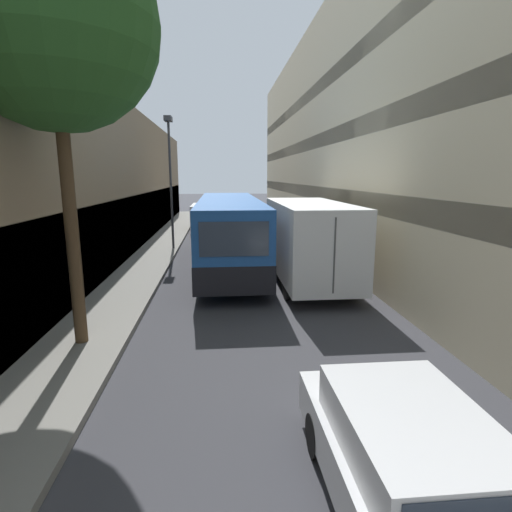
# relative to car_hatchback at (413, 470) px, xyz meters

# --- Properties ---
(ground_plane) EXTENTS (150.00, 150.00, 0.00)m
(ground_plane) POSITION_rel_car_hatchback_xyz_m (-0.94, 9.18, -0.70)
(ground_plane) COLOR #38383D
(sidewalk_left) EXTENTS (2.01, 60.00, 0.16)m
(sidewalk_left) POSITION_rel_car_hatchback_xyz_m (-5.30, 9.18, -0.62)
(sidewalk_left) COLOR gray
(sidewalk_left) RESTS_ON ground_plane
(building_left_shopfront) EXTENTS (2.40, 60.00, 7.32)m
(building_left_shopfront) POSITION_rel_car_hatchback_xyz_m (-7.41, 9.18, 2.63)
(building_left_shopfront) COLOR #847056
(building_left_shopfront) RESTS_ON ground_plane
(building_right_apartment) EXTENTS (2.40, 60.00, 12.00)m
(building_right_apartment) POSITION_rel_car_hatchback_xyz_m (4.16, 9.18, 5.27)
(building_right_apartment) COLOR beige
(building_right_apartment) RESTS_ON ground_plane
(car_hatchback) EXTENTS (1.76, 4.21, 1.38)m
(car_hatchback) POSITION_rel_car_hatchback_xyz_m (0.00, 0.00, 0.00)
(car_hatchback) COLOR silver
(car_hatchback) RESTS_ON ground_plane
(bus) EXTENTS (2.48, 11.74, 2.94)m
(bus) POSITION_rel_car_hatchback_xyz_m (-1.69, 13.43, 0.87)
(bus) COLOR #1E519E
(bus) RESTS_ON ground_plane
(box_truck) EXTENTS (2.35, 8.86, 2.97)m
(box_truck) POSITION_rel_car_hatchback_xyz_m (1.10, 11.27, 0.92)
(box_truck) COLOR silver
(box_truck) RESTS_ON ground_plane
(panel_van) EXTENTS (1.87, 4.27, 1.83)m
(panel_van) POSITION_rel_car_hatchback_xyz_m (-3.17, 25.64, 0.33)
(panel_van) COLOR silver
(panel_van) RESTS_ON ground_plane
(street_lamp) EXTENTS (0.36, 0.80, 6.62)m
(street_lamp) POSITION_rel_car_hatchback_xyz_m (-4.55, 17.31, 4.07)
(street_lamp) COLOR #38383D
(street_lamp) RESTS_ON sidewalk_left
(street_tree_left) EXTENTS (4.20, 4.20, 8.80)m
(street_tree_left) POSITION_rel_car_hatchback_xyz_m (-5.30, 5.26, 6.13)
(street_tree_left) COLOR #4C3823
(street_tree_left) RESTS_ON sidewalk_left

